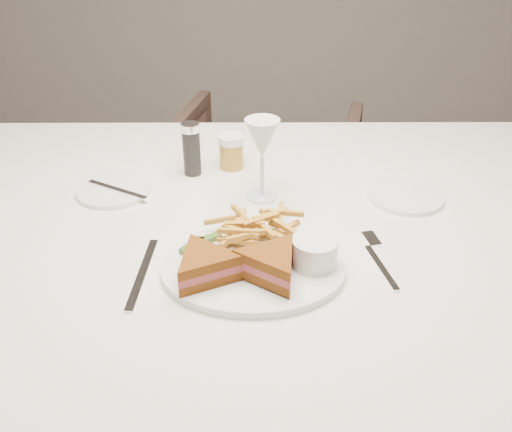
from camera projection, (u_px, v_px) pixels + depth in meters
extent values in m
cube|color=silver|center=(256.00, 362.00, 1.32)|extent=(1.64, 1.11, 0.75)
imported|color=#4B362E|center=(262.00, 190.00, 2.12)|extent=(0.77, 0.74, 0.68)
ellipsoid|color=white|center=(253.00, 269.00, 0.99)|extent=(0.32, 0.26, 0.01)
cube|color=silver|center=(143.00, 273.00, 0.99)|extent=(0.02, 0.21, 0.00)
cylinder|color=white|center=(114.00, 190.00, 1.24)|extent=(0.16, 0.16, 0.01)
cylinder|color=white|center=(406.00, 196.00, 1.22)|extent=(0.16, 0.16, 0.01)
cylinder|color=black|center=(192.00, 149.00, 1.29)|extent=(0.04, 0.04, 0.12)
cylinder|color=#AF7E2A|center=(231.00, 152.00, 1.33)|extent=(0.06, 0.06, 0.08)
cube|color=#3B5E21|center=(207.00, 239.00, 1.05)|extent=(0.05, 0.05, 0.01)
cube|color=#3B5E21|center=(192.00, 246.00, 1.03)|extent=(0.04, 0.05, 0.01)
cylinder|color=white|center=(314.00, 252.00, 0.98)|extent=(0.08, 0.08, 0.05)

